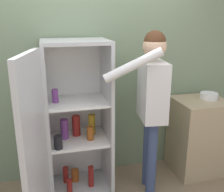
{
  "coord_description": "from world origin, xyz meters",
  "views": [
    {
      "loc": [
        -0.45,
        -1.94,
        1.87
      ],
      "look_at": [
        0.2,
        0.65,
        1.06
      ],
      "focal_mm": 42.0,
      "sensor_mm": 36.0,
      "label": 1
    }
  ],
  "objects": [
    {
      "name": "bowl",
      "position": [
        1.41,
        0.68,
        0.96
      ],
      "size": [
        0.21,
        0.21,
        0.07
      ],
      "color": "white",
      "rests_on": "counter"
    },
    {
      "name": "refrigerator",
      "position": [
        -0.27,
        0.55,
        0.81
      ],
      "size": [
        0.84,
        1.21,
        1.66
      ],
      "color": "#B7BABC",
      "rests_on": "ground_plane"
    },
    {
      "name": "wall_back",
      "position": [
        0.0,
        0.98,
        1.27
      ],
      "size": [
        7.0,
        0.06,
        2.55
      ],
      "color": "gray",
      "rests_on": "ground_plane"
    },
    {
      "name": "counter",
      "position": [
        1.3,
        0.65,
        0.46
      ],
      "size": [
        0.6,
        0.55,
        0.93
      ],
      "color": "tan",
      "rests_on": "ground_plane"
    },
    {
      "name": "person",
      "position": [
        0.57,
        0.44,
        1.13
      ],
      "size": [
        0.7,
        0.55,
        1.75
      ],
      "color": "#384770",
      "rests_on": "ground_plane"
    }
  ]
}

